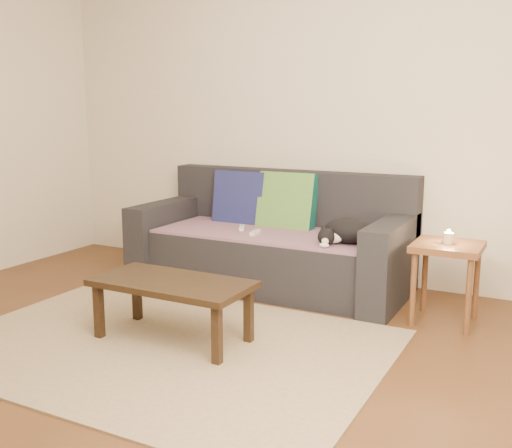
% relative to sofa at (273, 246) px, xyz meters
% --- Properties ---
extents(ground, '(4.50, 4.50, 0.00)m').
position_rel_sofa_xyz_m(ground, '(0.00, -1.57, -0.31)').
color(ground, brown).
rests_on(ground, ground).
extents(back_wall, '(4.50, 0.04, 2.60)m').
position_rel_sofa_xyz_m(back_wall, '(0.00, 0.43, 0.99)').
color(back_wall, beige).
rests_on(back_wall, ground).
extents(sofa, '(2.10, 0.94, 0.87)m').
position_rel_sofa_xyz_m(sofa, '(0.00, 0.00, 0.00)').
color(sofa, '#232328').
rests_on(sofa, ground).
extents(throw_blanket, '(1.66, 0.74, 0.02)m').
position_rel_sofa_xyz_m(throw_blanket, '(0.00, -0.09, 0.12)').
color(throw_blanket, '#402A50').
rests_on(throw_blanket, sofa).
extents(cushion_navy, '(0.45, 0.18, 0.46)m').
position_rel_sofa_xyz_m(cushion_navy, '(-0.38, 0.17, 0.32)').
color(cushion_navy, '#0F1941').
rests_on(cushion_navy, throw_blanket).
extents(cushion_green, '(0.47, 0.22, 0.48)m').
position_rel_sofa_xyz_m(cushion_green, '(0.04, 0.17, 0.32)').
color(cushion_green, '#0B4B47').
rests_on(cushion_green, throw_blanket).
extents(cat, '(0.43, 0.40, 0.18)m').
position_rel_sofa_xyz_m(cat, '(0.67, -0.20, 0.22)').
color(cat, black).
rests_on(cat, throw_blanket).
extents(wii_remote_a, '(0.10, 0.15, 0.03)m').
position_rel_sofa_xyz_m(wii_remote_a, '(-0.20, -0.13, 0.15)').
color(wii_remote_a, white).
rests_on(wii_remote_a, throw_blanket).
extents(wii_remote_b, '(0.06, 0.15, 0.03)m').
position_rel_sofa_xyz_m(wii_remote_b, '(-0.03, -0.24, 0.15)').
color(wii_remote_b, white).
rests_on(wii_remote_b, throw_blanket).
extents(side_table, '(0.42, 0.42, 0.52)m').
position_rel_sofa_xyz_m(side_table, '(1.36, -0.25, 0.12)').
color(side_table, brown).
rests_on(side_table, ground).
extents(candle, '(0.06, 0.06, 0.09)m').
position_rel_sofa_xyz_m(candle, '(1.36, -0.25, 0.25)').
color(candle, beige).
rests_on(candle, side_table).
extents(rug, '(2.50, 1.80, 0.01)m').
position_rel_sofa_xyz_m(rug, '(0.00, -1.42, -0.30)').
color(rug, tan).
rests_on(rug, ground).
extents(coffee_table, '(0.94, 0.47, 0.37)m').
position_rel_sofa_xyz_m(coffee_table, '(0.00, -1.33, 0.02)').
color(coffee_table, black).
rests_on(coffee_table, rug).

